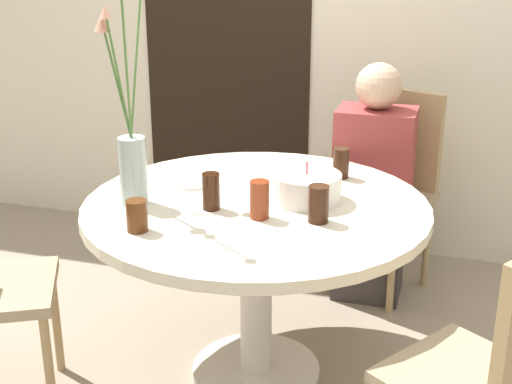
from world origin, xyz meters
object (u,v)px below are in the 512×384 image
Objects in this scene: birthday_cake at (306,187)px; side_plate at (195,182)px; drink_glass_4 at (319,204)px; person_woman at (372,191)px; chair_right_flank at (497,371)px; drink_glass_3 at (137,216)px; drink_glass_1 at (341,163)px; flower_vase at (130,143)px; chair_left_flank at (390,178)px; drink_glass_0 at (259,200)px; drink_glass_2 at (211,191)px.

side_plate is at bearing 173.08° from birthday_cake.
person_woman is (0.07, 0.88, -0.26)m from drink_glass_4.
drink_glass_4 is (-0.58, 0.44, 0.24)m from chair_right_flank.
drink_glass_4 is at bearing 24.23° from drink_glass_3.
chair_right_flank is at bearing -68.85° from person_woman.
drink_glass_1 is (-0.59, 0.91, 0.24)m from chair_right_flank.
flower_vase is at bearing -178.02° from drink_glass_4.
drink_glass_1 reaches higher than side_plate.
chair_left_flank is at bearing 53.29° from flower_vase.
birthday_cake reaches higher than drink_glass_1.
drink_glass_0 is (-0.78, 0.42, 0.24)m from chair_right_flank.
side_plate is at bearing -87.77° from chair_right_flank.
drink_glass_0 is at bearing 32.46° from drink_glass_3.
birthday_cake reaches higher than drink_glass_4.
drink_glass_4 is at bearing -88.67° from drink_glass_1.
person_woman reaches higher than chair_left_flank.
chair_right_flank is 1.09m from drink_glass_2.
birthday_cake is at bearing 61.28° from drink_glass_0.
drink_glass_2 is (-0.18, 0.03, -0.00)m from drink_glass_0.
drink_glass_1 is at bearing 37.01° from flower_vase.
drink_glass_1 is 1.14× the size of drink_glass_3.
birthday_cake is 2.09× the size of drink_glass_1.
drink_glass_3 is (-0.01, -0.48, 0.05)m from side_plate.
side_plate is at bearing -107.51° from chair_left_flank.
drink_glass_2 is at bearing -116.86° from person_woman.
drink_glass_1 is at bearing -81.56° from chair_left_flank.
chair_right_flank is 0.85× the size of person_woman.
drink_glass_0 is at bearing -0.16° from flower_vase.
drink_glass_4 is (0.20, 0.02, -0.00)m from drink_glass_0.
drink_glass_2 is 0.30m from drink_glass_3.
flower_vase reaches higher than drink_glass_2.
chair_left_flank is 0.90m from birthday_cake.
flower_vase is 6.03× the size of drink_glass_2.
birthday_cake is 1.91× the size of drink_glass_0.
flower_vase is 7.50× the size of drink_glass_3.
chair_left_flank is 7.19× the size of drink_glass_0.
birthday_cake is 0.76m from person_woman.
drink_glass_2 reaches higher than side_plate.
flower_vase is at bearing 118.59° from drink_glass_3.
chair_left_flank is 1.46m from drink_glass_3.
drink_glass_1 is 0.47m from drink_glass_4.
person_woman is (-0.06, -0.15, -0.02)m from chair_left_flank.
birthday_cake is 2.38× the size of drink_glass_3.
side_plate is 1.39× the size of drink_glass_1.
flower_vase is at bearing 179.84° from drink_glass_0.
flower_vase reaches higher than drink_glass_3.
side_plate is 0.28m from drink_glass_2.
chair_left_flank reaches higher than drink_glass_0.
drink_glass_1 is 0.94× the size of drink_glass_4.
drink_glass_4 is 0.11× the size of person_woman.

